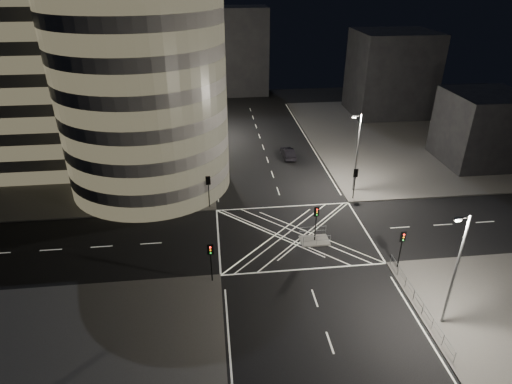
{
  "coord_description": "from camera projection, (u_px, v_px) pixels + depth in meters",
  "views": [
    {
      "loc": [
        -8.31,
        -37.67,
        25.62
      ],
      "look_at": [
        -3.49,
        4.49,
        3.0
      ],
      "focal_mm": 30.0,
      "sensor_mm": 36.0,
      "label": 1
    }
  ],
  "objects": [
    {
      "name": "street_lamp_left_far",
      "position": [
        201.0,
        106.0,
        68.67
      ],
      "size": [
        1.25,
        0.25,
        10.0
      ],
      "color": "slate",
      "rests_on": "sidewalk_far_left"
    },
    {
      "name": "railing_island_north",
      "position": [
        313.0,
        231.0,
        45.26
      ],
      "size": [
        2.8,
        0.06,
        1.1
      ],
      "primitive_type": "cube",
      "color": "slate",
      "rests_on": "central_island"
    },
    {
      "name": "building_right_far",
      "position": [
        391.0,
        73.0,
        79.99
      ],
      "size": [
        14.0,
        12.0,
        15.0
      ],
      "primitive_type": "cube",
      "color": "black",
      "rests_on": "sidewalk_far_right"
    },
    {
      "name": "traffic_signal_island",
      "position": [
        316.0,
        217.0,
        43.43
      ],
      "size": [
        0.55,
        0.22,
        4.0
      ],
      "color": "black",
      "rests_on": "central_island"
    },
    {
      "name": "street_lamp_right_near",
      "position": [
        455.0,
        268.0,
        31.98
      ],
      "size": [
        1.25,
        0.25,
        10.0
      ],
      "color": "slate",
      "rests_on": "sidewalk_near_right"
    },
    {
      "name": "tree_e",
      "position": [
        195.0,
        108.0,
        71.78
      ],
      "size": [
        3.85,
        3.85,
        6.35
      ],
      "color": "black",
      "rests_on": "sidewalk_far_left"
    },
    {
      "name": "building_right_near",
      "position": [
        481.0,
        128.0,
        60.53
      ],
      "size": [
        10.0,
        10.0,
        10.0
      ],
      "primitive_type": "cube",
      "color": "black",
      "rests_on": "sidewalk_far_right"
    },
    {
      "name": "building_far_end",
      "position": [
        226.0,
        52.0,
        92.13
      ],
      "size": [
        18.0,
        8.0,
        18.0
      ],
      "primitive_type": "cube",
      "color": "black",
      "rests_on": "ground"
    },
    {
      "name": "tree_b",
      "position": [
        193.0,
        144.0,
        55.68
      ],
      "size": [
        4.31,
        4.31,
        7.31
      ],
      "color": "black",
      "rests_on": "sidewalk_far_left"
    },
    {
      "name": "tree_a",
      "position": [
        193.0,
        168.0,
        50.76
      ],
      "size": [
        4.31,
        4.31,
        6.58
      ],
      "color": "black",
      "rests_on": "sidewalk_far_left"
    },
    {
      "name": "railing_near_right",
      "position": [
        418.0,
        301.0,
        35.76
      ],
      "size": [
        0.06,
        11.7,
        1.1
      ],
      "primitive_type": "cube",
      "color": "slate",
      "rests_on": "sidewalk_near_right"
    },
    {
      "name": "ground",
      "position": [
        293.0,
        234.0,
        45.92
      ],
      "size": [
        120.0,
        120.0,
        0.0
      ],
      "primitive_type": "plane",
      "color": "black",
      "rests_on": "ground"
    },
    {
      "name": "sidewalk_far_right",
      "position": [
        431.0,
        135.0,
        72.46
      ],
      "size": [
        42.0,
        42.0,
        0.15
      ],
      "primitive_type": "cube",
      "color": "#4E4B49",
      "rests_on": "ground"
    },
    {
      "name": "central_island",
      "position": [
        314.0,
        241.0,
        44.76
      ],
      "size": [
        3.0,
        2.0,
        0.15
      ],
      "primitive_type": "cube",
      "color": "slate",
      "rests_on": "ground"
    },
    {
      "name": "sidewalk_far_left",
      "position": [
        77.0,
        150.0,
        66.65
      ],
      "size": [
        42.0,
        42.0,
        0.15
      ],
      "primitive_type": "cube",
      "color": "#4E4B49",
      "rests_on": "ground"
    },
    {
      "name": "tree_d",
      "position": [
        195.0,
        117.0,
        66.33
      ],
      "size": [
        4.73,
        4.73,
        7.27
      ],
      "color": "black",
      "rests_on": "sidewalk_far_left"
    },
    {
      "name": "office_block_rear",
      "position": [
        128.0,
        58.0,
        75.29
      ],
      "size": [
        24.0,
        16.0,
        22.0
      ],
      "primitive_type": "cube",
      "color": "gray",
      "rests_on": "sidewalk_far_left"
    },
    {
      "name": "traffic_signal_nl",
      "position": [
        211.0,
        256.0,
        37.7
      ],
      "size": [
        0.55,
        0.22,
        4.0
      ],
      "color": "black",
      "rests_on": "sidewalk_near_left"
    },
    {
      "name": "tree_c",
      "position": [
        194.0,
        132.0,
        61.19
      ],
      "size": [
        4.47,
        4.47,
        6.86
      ],
      "color": "black",
      "rests_on": "sidewalk_far_left"
    },
    {
      "name": "street_lamp_left_near",
      "position": [
        201.0,
        148.0,
        52.88
      ],
      "size": [
        1.25,
        0.25,
        10.0
      ],
      "color": "slate",
      "rests_on": "sidewalk_far_left"
    },
    {
      "name": "traffic_signal_nr",
      "position": [
        402.0,
        243.0,
        39.46
      ],
      "size": [
        0.55,
        0.22,
        4.0
      ],
      "color": "black",
      "rests_on": "sidewalk_near_right"
    },
    {
      "name": "office_tower_curved",
      "position": [
        109.0,
        80.0,
        54.31
      ],
      "size": [
        30.0,
        29.0,
        27.2
      ],
      "color": "gray",
      "rests_on": "sidewalk_far_left"
    },
    {
      "name": "traffic_signal_fr",
      "position": [
        355.0,
        178.0,
        51.39
      ],
      "size": [
        0.55,
        0.22,
        4.0
      ],
      "color": "black",
      "rests_on": "sidewalk_far_right"
    },
    {
      "name": "street_lamp_right_far",
      "position": [
        357.0,
        151.0,
        52.14
      ],
      "size": [
        1.25,
        0.25,
        10.0
      ],
      "color": "slate",
      "rests_on": "sidewalk_far_right"
    },
    {
      "name": "sedan",
      "position": [
        288.0,
        153.0,
        63.8
      ],
      "size": [
        1.75,
        4.61,
        1.5
      ],
      "primitive_type": "imported",
      "rotation": [
        0.0,
        0.0,
        3.18
      ],
      "color": "black",
      "rests_on": "ground"
    },
    {
      "name": "railing_island_south",
      "position": [
        317.0,
        240.0,
        43.68
      ],
      "size": [
        2.8,
        0.06,
        1.1
      ],
      "primitive_type": "cube",
      "color": "slate",
      "rests_on": "central_island"
    },
    {
      "name": "traffic_signal_fl",
      "position": [
        208.0,
        186.0,
        49.62
      ],
      "size": [
        0.55,
        0.22,
        4.0
      ],
      "color": "black",
      "rests_on": "sidewalk_far_left"
    }
  ]
}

